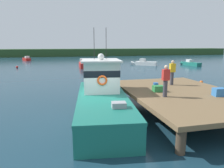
{
  "coord_description": "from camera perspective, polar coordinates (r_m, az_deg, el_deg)",
  "views": [
    {
      "loc": [
        -1.73,
        -9.99,
        3.83
      ],
      "look_at": [
        1.2,
        2.16,
        1.4
      ],
      "focal_mm": 32.46,
      "sensor_mm": 36.0,
      "label": 1
    }
  ],
  "objects": [
    {
      "name": "moored_boat_outer_mooring",
      "position": [
        38.99,
        9.09,
        5.86
      ],
      "size": [
        4.43,
        3.84,
        1.25
      ],
      "color": "white",
      "rests_on": "ground"
    },
    {
      "name": "moored_boat_off_the_point",
      "position": [
        35.25,
        -7.93,
        5.5
      ],
      "size": [
        1.58,
        5.85,
        1.48
      ],
      "color": "red",
      "rests_on": "ground"
    },
    {
      "name": "dock",
      "position": [
        12.25,
        19.11,
        -2.62
      ],
      "size": [
        6.0,
        9.0,
        1.2
      ],
      "color": "#4C3D2D",
      "rests_on": "ground"
    },
    {
      "name": "moored_boat_near_channel",
      "position": [
        40.67,
        21.24,
        5.41
      ],
      "size": [
        1.75,
        4.54,
        1.13
      ],
      "color": "#196B5B",
      "rests_on": "ground"
    },
    {
      "name": "mooring_buoy_outer",
      "position": [
        28.48,
        -7.43,
        3.7
      ],
      "size": [
        0.51,
        0.51,
        0.51
      ],
      "primitive_type": "sphere",
      "color": "red",
      "rests_on": "ground"
    },
    {
      "name": "deckhand_by_the_boat",
      "position": [
        10.6,
        14.86,
        1.02
      ],
      "size": [
        0.36,
        0.22,
        1.63
      ],
      "color": "#383842",
      "rests_on": "dock"
    },
    {
      "name": "deckhand_further_back",
      "position": [
        13.92,
        16.6,
        3.24
      ],
      "size": [
        0.36,
        0.22,
        1.63
      ],
      "color": "#383842",
      "rests_on": "dock"
    },
    {
      "name": "mooring_buoy_spare_mooring",
      "position": [
        37.47,
        -25.18,
        4.37
      ],
      "size": [
        0.36,
        0.36,
        0.36
      ],
      "primitive_type": "sphere",
      "color": "red",
      "rests_on": "ground"
    },
    {
      "name": "far_shoreline",
      "position": [
        72.06,
        -12.32,
        8.66
      ],
      "size": [
        120.0,
        8.0,
        2.4
      ],
      "primitive_type": "cube",
      "color": "#284723",
      "rests_on": "ground"
    },
    {
      "name": "mooring_buoy_inshore",
      "position": [
        21.92,
        23.82,
        0.45
      ],
      "size": [
        0.34,
        0.34,
        0.34
      ],
      "primitive_type": "sphere",
      "color": "#EA5B19",
      "rests_on": "ground"
    },
    {
      "name": "crate_single_by_cleat",
      "position": [
        11.92,
        27.97,
        -2.02
      ],
      "size": [
        0.65,
        0.51,
        0.42
      ],
      "primitive_type": "cube",
      "rotation": [
        0.0,
        0.0,
        -0.13
      ],
      "color": "#3370B2",
      "rests_on": "dock"
    },
    {
      "name": "bait_bucket",
      "position": [
        12.69,
        12.21,
        -0.42
      ],
      "size": [
        0.32,
        0.32,
        0.34
      ],
      "primitive_type": "cylinder",
      "color": "#2866B2",
      "rests_on": "dock"
    },
    {
      "name": "ground_plane",
      "position": [
        10.83,
        -3.55,
        -9.71
      ],
      "size": [
        200.0,
        200.0,
        0.0
      ],
      "primitive_type": "plane",
      "color": "#193847"
    },
    {
      "name": "crate_stack_near_edge",
      "position": [
        11.83,
        12.89,
        -1.27
      ],
      "size": [
        0.62,
        0.47,
        0.34
      ],
      "primitive_type": "cube",
      "rotation": [
        0.0,
        0.0,
        -0.06
      ],
      "color": "#2D8442",
      "rests_on": "dock"
    },
    {
      "name": "main_fishing_boat",
      "position": [
        11.25,
        -2.89,
        -3.54
      ],
      "size": [
        3.52,
        9.95,
        4.8
      ],
      "color": "#196B5B",
      "rests_on": "ground"
    },
    {
      "name": "moored_boat_mid_harbor",
      "position": [
        54.01,
        -22.85,
        6.49
      ],
      "size": [
        2.59,
        4.35,
        1.11
      ],
      "color": "red",
      "rests_on": "ground"
    }
  ]
}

